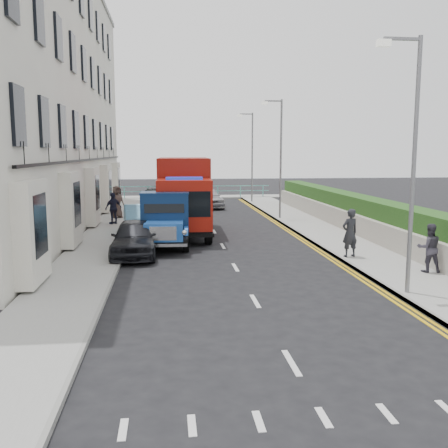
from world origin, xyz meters
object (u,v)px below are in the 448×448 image
bedford_lorry (165,223)px  parked_car_front (135,238)px  lamp_far (251,152)px  red_lorry (184,194)px  lamp_mid (279,152)px  pedestrian_east_near (350,233)px  lamp_near (410,152)px

bedford_lorry → parked_car_front: 1.86m
lamp_far → red_lorry: 15.77m
lamp_mid → parked_car_front: lamp_mid is taller
lamp_far → bedford_lorry: size_ratio=1.39×
parked_car_front → red_lorry: bearing=68.5°
lamp_far → bedford_lorry: bearing=-109.9°
pedestrian_east_near → lamp_near: bearing=71.0°
lamp_mid → parked_car_front: size_ratio=1.68×
lamp_near → pedestrian_east_near: bearing=87.3°
lamp_far → lamp_mid: bearing=-90.0°
red_lorry → parked_car_front: bearing=-110.9°
lamp_mid → lamp_far: same height
lamp_near → red_lorry: bearing=116.5°
parked_car_front → pedestrian_east_near: size_ratio=2.32×
lamp_near → bedford_lorry: bearing=130.3°
bedford_lorry → parked_car_front: bearing=-127.7°
lamp_near → lamp_mid: bearing=90.0°
lamp_far → parked_car_front: size_ratio=1.68×
lamp_mid → parked_car_front: bearing=-129.0°
lamp_far → pedestrian_east_near: lamp_far is taller
bedford_lorry → pedestrian_east_near: size_ratio=2.79×
bedford_lorry → red_lorry: 3.87m
bedford_lorry → parked_car_front: size_ratio=1.20×
red_lorry → lamp_far: bearing=70.0°
lamp_far → pedestrian_east_near: 21.43m
lamp_mid → lamp_far: (0.00, 10.00, 0.00)m
lamp_near → red_lorry: (-5.71, 11.44, -2.02)m
lamp_mid → pedestrian_east_near: size_ratio=3.89×
lamp_mid → red_lorry: bearing=-141.3°
pedestrian_east_near → lamp_mid: bearing=-105.2°
lamp_near → lamp_far: bearing=90.0°
lamp_mid → bedford_lorry: lamp_mid is taller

